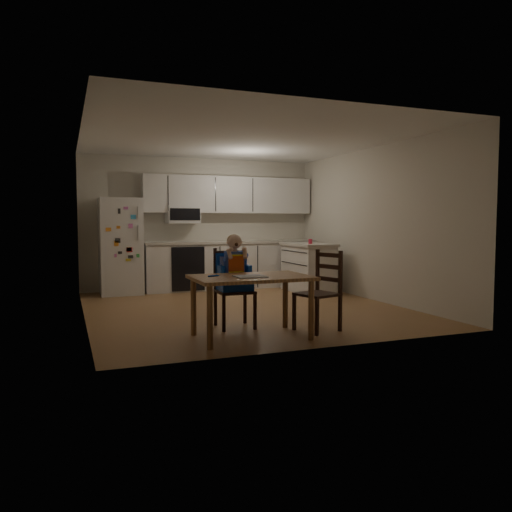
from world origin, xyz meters
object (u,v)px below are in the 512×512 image
object	(u,v)px
kitchen_island	(308,267)
chair_side	(323,285)
red_cup	(310,241)
chair_booster	(234,271)
dining_table	(251,284)
refrigerator	(121,246)

from	to	relation	value
kitchen_island	chair_side	xyz separation A→B (m)	(-1.30, -2.94, 0.09)
red_cup	chair_booster	size ratio (longest dim) A/B	0.08
chair_booster	chair_side	bearing A→B (deg)	-28.23
chair_side	kitchen_island	bearing A→B (deg)	139.71
chair_booster	kitchen_island	bearing A→B (deg)	48.68
dining_table	chair_side	size ratio (longest dim) A/B	1.36
chair_booster	refrigerator	bearing A→B (deg)	108.19
refrigerator	kitchen_island	bearing A→B (deg)	-16.24
kitchen_island	refrigerator	bearing A→B (deg)	163.76
refrigerator	dining_table	world-z (taller)	refrigerator
chair_side	red_cup	bearing A→B (deg)	139.23
chair_booster	chair_side	size ratio (longest dim) A/B	1.20
kitchen_island	red_cup	size ratio (longest dim) A/B	14.04
kitchen_island	chair_side	world-z (taller)	chair_side
chair_side	refrigerator	bearing A→B (deg)	-170.01
kitchen_island	chair_side	distance (m)	3.22
red_cup	kitchen_island	bearing A→B (deg)	72.45
refrigerator	red_cup	world-z (taller)	refrigerator
chair_booster	red_cup	bearing A→B (deg)	46.83
red_cup	dining_table	size ratio (longest dim) A/B	0.07
dining_table	chair_side	distance (m)	0.95
refrigerator	red_cup	xyz separation A→B (m)	(3.16, -1.16, 0.08)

